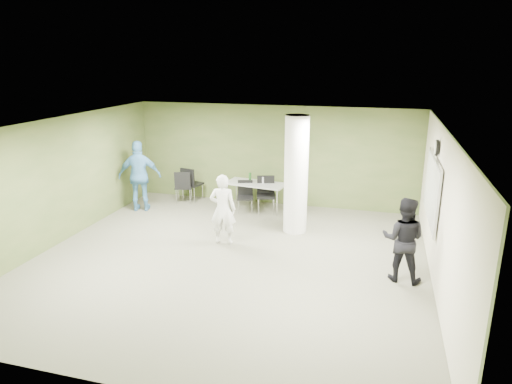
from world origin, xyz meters
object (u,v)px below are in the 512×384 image
(chair_back_left, at_px, (190,182))
(man_blue, at_px, (140,176))
(folding_table, at_px, (256,185))
(man_black, at_px, (403,240))
(woman_white, at_px, (223,209))

(chair_back_left, distance_m, man_blue, 1.54)
(man_blue, bearing_deg, chair_back_left, -149.05)
(folding_table, bearing_deg, man_black, -32.53)
(folding_table, bearing_deg, man_blue, -155.77)
(man_black, height_order, man_blue, man_blue)
(chair_back_left, xyz_separation_m, woman_white, (1.97, -2.73, 0.22))
(chair_back_left, relative_size, man_blue, 0.52)
(folding_table, distance_m, woman_white, 2.46)
(man_blue, bearing_deg, man_black, 141.96)
(woman_white, height_order, man_black, man_black)
(folding_table, distance_m, man_blue, 3.15)
(folding_table, xyz_separation_m, chair_back_left, (-2.05, 0.28, -0.14))
(man_blue, bearing_deg, woman_white, 132.86)
(woman_white, bearing_deg, folding_table, -100.56)
(folding_table, height_order, man_black, man_black)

